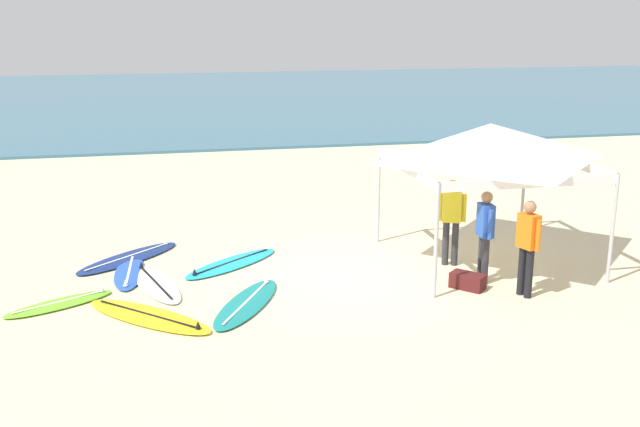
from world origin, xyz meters
The scene contains 14 objects.
ground_plane centered at (0.00, 0.00, 0.00)m, with size 80.00×80.00×0.00m, color beige.
sea centered at (0.00, 31.58, 0.05)m, with size 80.00×36.00×0.10m, color #386B84.
canopy_tent centered at (2.53, 0.21, 2.39)m, with size 3.49×3.49×2.75m.
surfboard_navy centered at (-4.38, 1.81, 0.04)m, with size 2.31×2.20×0.19m.
surfboard_yellow centered at (-4.00, -1.34, 0.04)m, with size 2.32×2.29×0.19m.
surfboard_cyan centered at (-2.41, 1.02, 0.04)m, with size 2.25×1.97×0.19m.
surfboard_lime centered at (-5.47, -0.45, 0.04)m, with size 1.89×1.33×0.19m.
surfboard_white centered at (-3.88, 0.18, 0.04)m, with size 1.21×2.32×0.19m.
surfboard_teal centered at (-2.38, -1.13, 0.04)m, with size 1.71×2.40×0.19m.
surfboard_blue centered at (-4.35, 0.90, 0.04)m, with size 0.65×2.03×0.19m.
person_orange centered at (2.41, -1.75, 0.99)m, with size 0.31×0.53×1.71m.
person_blue centered at (1.99, -0.94, 0.99)m, with size 0.24×0.55×1.71m.
person_yellow centered at (1.78, 0.11, 0.99)m, with size 0.52×0.34×1.71m.
gear_bag_near_tent centered at (1.59, -1.19, 0.14)m, with size 0.60×0.32×0.28m, color #4C1919.
Camera 1 is at (-3.74, -12.89, 4.77)m, focal length 41.85 mm.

